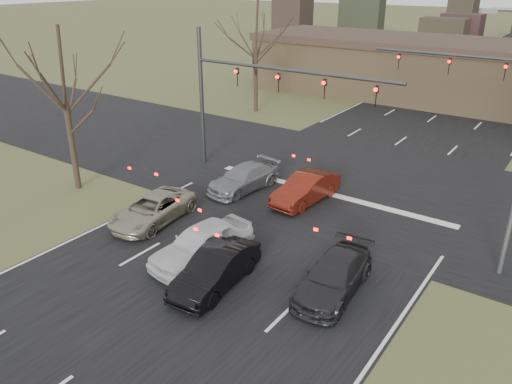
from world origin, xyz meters
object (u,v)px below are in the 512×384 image
car_black_hatch (216,269)px  car_charcoal_sedan (334,276)px  mast_arm_near (247,86)px  car_silver_suv (153,209)px  car_grey_ahead (244,178)px  car_red_ahead (306,189)px  building (484,75)px  mast_arm_far (510,81)px  car_white_sedan (202,244)px

car_black_hatch → car_charcoal_sedan: car_black_hatch is taller
mast_arm_near → car_black_hatch: mast_arm_near is taller
car_silver_suv → car_black_hatch: size_ratio=1.08×
car_grey_ahead → car_red_ahead: size_ratio=1.04×
car_silver_suv → car_grey_ahead: bearing=71.7°
building → mast_arm_near: mast_arm_near is taller
mast_arm_far → car_black_hatch: (-5.68, -19.93, -4.31)m
mast_arm_near → car_white_sedan: bearing=-64.8°
car_red_ahead → car_silver_suv: bearing=-123.0°
car_black_hatch → car_red_ahead: car_red_ahead is taller
mast_arm_near → mast_arm_far: (11.41, 10.00, -0.06)m
mast_arm_near → car_grey_ahead: bearing=-58.8°
car_red_ahead → building: bearing=89.8°
car_grey_ahead → car_charcoal_sedan: bearing=-27.8°
mast_arm_near → mast_arm_far: size_ratio=1.09×
building → mast_arm_far: (4.18, -15.00, 2.35)m
car_white_sedan → car_black_hatch: 1.86m
mast_arm_near → car_black_hatch: size_ratio=2.83×
building → mast_arm_far: mast_arm_far is taller
car_white_sedan → car_grey_ahead: 7.47m
mast_arm_near → car_red_ahead: 6.61m
mast_arm_far → car_charcoal_sedan: size_ratio=2.48×
mast_arm_near → mast_arm_far: 15.17m
car_black_hatch → mast_arm_near: bearing=114.6°
car_grey_ahead → building: bearing=84.6°
car_silver_suv → car_black_hatch: bearing=-28.6°
car_grey_ahead → car_red_ahead: (3.50, 0.51, 0.06)m
car_black_hatch → mast_arm_far: bearing=68.7°
car_silver_suv → car_grey_ahead: car_grey_ahead is taller
car_silver_suv → car_black_hatch: (5.72, -2.40, 0.06)m
car_black_hatch → car_grey_ahead: 9.09m
car_red_ahead → car_charcoal_sedan: bearing=-47.8°
car_grey_ahead → car_red_ahead: car_red_ahead is taller
building → car_black_hatch: size_ratio=9.90×
car_charcoal_sedan → car_red_ahead: size_ratio=1.03×
building → car_white_sedan: building is taller
car_black_hatch → car_red_ahead: bearing=91.4°
car_white_sedan → car_black_hatch: bearing=-26.5°
car_grey_ahead → mast_arm_far: bearing=56.9°
building → car_red_ahead: size_ratio=9.80×
car_charcoal_sedan → car_red_ahead: (-4.74, 6.27, 0.06)m
building → car_black_hatch: (-1.50, -34.93, -1.96)m
car_silver_suv → car_red_ahead: bearing=46.1°
car_white_sedan → car_red_ahead: 7.40m
mast_arm_far → car_red_ahead: size_ratio=2.57×
mast_arm_near → car_red_ahead: (4.73, -1.52, -4.36)m
mast_arm_near → car_charcoal_sedan: 13.03m
mast_arm_near → car_silver_suv: bearing=-90.0°
building → mast_arm_far: size_ratio=3.81×
mast_arm_near → car_silver_suv: (0.01, -7.53, -4.43)m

